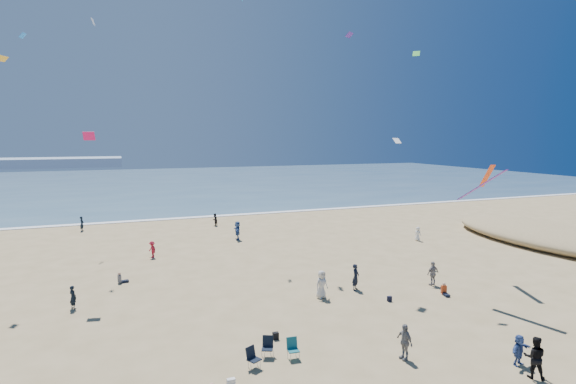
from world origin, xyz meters
name	(u,v)px	position (x,y,z in m)	size (l,w,h in m)	color
ocean	(148,183)	(0.00, 95.00, 0.03)	(220.00, 100.00, 0.06)	#476B84
surf_line	(173,219)	(0.00, 45.00, 0.04)	(220.00, 1.20, 0.08)	white
standing_flyers	(283,272)	(4.36, 15.32, 0.86)	(35.23, 42.42, 1.94)	silver
seated_group	(320,343)	(2.55, 5.02, 0.42)	(21.28, 25.03, 0.84)	white
chair_cluster	(272,352)	(-0.03, 4.81, 0.50)	(2.73, 1.60, 1.00)	black
white_tote	(231,383)	(-2.36, 3.32, 0.20)	(0.35, 0.20, 0.40)	white
black_backpack	(276,336)	(0.92, 6.99, 0.19)	(0.30, 0.22, 0.38)	black
navy_bag	(389,299)	(9.62, 9.58, 0.17)	(0.28, 0.18, 0.34)	black
kites_aloft	(368,78)	(9.26, 12.25, 14.46)	(42.35, 43.06, 28.85)	green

